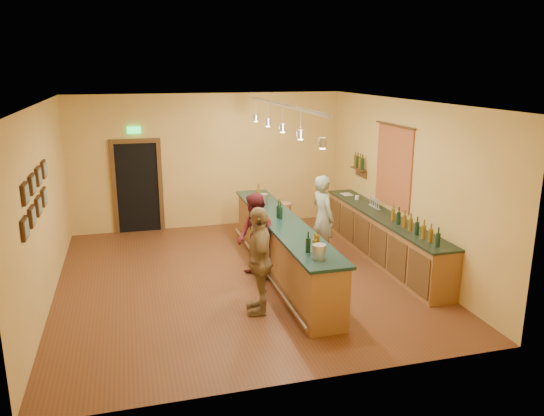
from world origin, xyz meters
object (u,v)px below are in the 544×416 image
object	(u,v)px
back_counter	(383,237)
bartender	(323,218)
bar_stool	(283,209)
customer_b	(259,260)
customer_a	(255,238)
tasting_bar	(282,243)

from	to	relation	value
back_counter	bartender	world-z (taller)	bartender
back_counter	bar_stool	bearing A→B (deg)	126.50
customer_b	customer_a	bearing A→B (deg)	179.00
back_counter	bartender	xyz separation A→B (m)	(-1.16, 0.36, 0.38)
back_counter	customer_a	size ratio (longest dim) A/B	2.82
customer_a	bar_stool	distance (m)	2.67
bartender	tasting_bar	bearing A→B (deg)	105.91
bartender	bar_stool	size ratio (longest dim) A/B	2.21
bartender	customer_a	xyz separation A→B (m)	(-1.56, -0.71, -0.06)
bar_stool	tasting_bar	bearing A→B (deg)	-107.04
back_counter	customer_b	world-z (taller)	customer_b
customer_b	bar_stool	distance (m)	3.94
bartender	customer_a	distance (m)	1.71
tasting_bar	bar_stool	bearing A→B (deg)	72.96
customer_a	customer_b	world-z (taller)	customer_b
tasting_bar	bartender	distance (m)	1.17
bartender	customer_b	bearing A→B (deg)	125.62
customer_a	bartender	bearing A→B (deg)	104.30
tasting_bar	customer_a	size ratio (longest dim) A/B	3.16
tasting_bar	bartender	bearing A→B (deg)	28.02
customer_a	bar_stool	xyz separation A→B (m)	(1.22, 2.37, -0.17)
bartender	bar_stool	bearing A→B (deg)	-0.76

